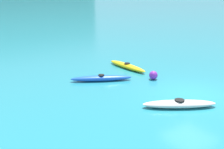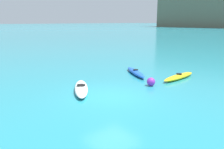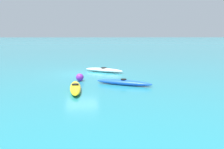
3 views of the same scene
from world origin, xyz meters
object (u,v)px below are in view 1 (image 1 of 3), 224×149
(kayak_blue, at_px, (101,78))
(buoy_purple, at_px, (153,75))
(kayak_yellow, at_px, (127,66))
(kayak_white, at_px, (179,104))

(kayak_blue, bearing_deg, buoy_purple, -28.62)
(kayak_yellow, bearing_deg, buoy_purple, -92.42)
(kayak_white, height_order, buoy_purple, buoy_purple)
(kayak_yellow, bearing_deg, kayak_white, -106.28)
(kayak_white, height_order, kayak_blue, same)
(kayak_blue, bearing_deg, kayak_yellow, 23.87)
(kayak_white, distance_m, buoy_purple, 4.14)
(kayak_yellow, height_order, buoy_purple, buoy_purple)
(kayak_white, height_order, kayak_yellow, same)
(kayak_blue, relative_size, buoy_purple, 6.70)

